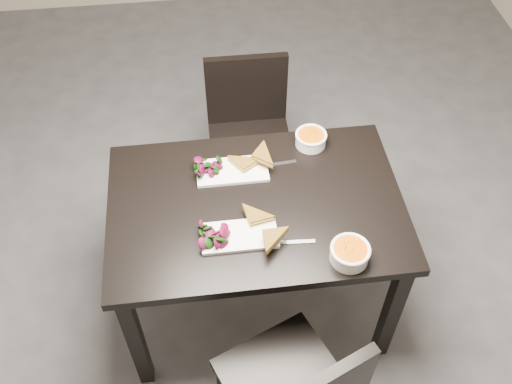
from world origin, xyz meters
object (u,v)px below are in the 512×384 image
Objects in this scene: plate_far at (232,171)px; table at (256,218)px; plate_near at (239,236)px; soup_bowl_far at (311,138)px; chair_far at (249,128)px; soup_bowl_near at (350,253)px.

table is at bearing -66.89° from plate_far.
plate_far reaches higher than table.
soup_bowl_far is (0.37, 0.47, 0.03)m from plate_near.
chair_far is 0.94m from plate_near.
plate_far is at bearing 89.05° from plate_near.
plate_far is (-0.08, 0.18, 0.11)m from table.
soup_bowl_near is 0.62m from soup_bowl_far.
plate_near reaches higher than table.
plate_near is (-0.08, -0.16, 0.11)m from table.
chair_far is at bearing 118.17° from soup_bowl_far.
table is at bearing 62.07° from plate_near.
soup_bowl_near reaches higher than soup_bowl_far.
table is 1.41× the size of chair_far.
table is 0.44m from soup_bowl_far.
chair_far is at bearing 103.84° from soup_bowl_near.
soup_bowl_near is at bearing -44.87° from table.
table is 3.98× the size of plate_far.
soup_bowl_near is at bearing -20.89° from plate_near.
plate_near is at bearing -127.95° from soup_bowl_far.
soup_bowl_far is at bearing 92.77° from soup_bowl_near.
table is 8.56× the size of soup_bowl_far.
plate_near is at bearing 159.11° from soup_bowl_near.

